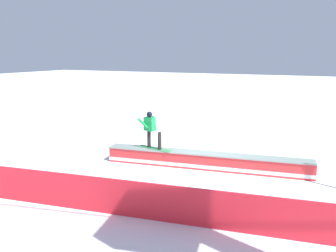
% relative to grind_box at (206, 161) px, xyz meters
% --- Properties ---
extents(ground_plane, '(120.00, 120.00, 0.00)m').
position_rel_grind_box_xyz_m(ground_plane, '(0.00, 0.00, -0.27)').
color(ground_plane, white).
extents(grind_box, '(7.51, 1.73, 0.59)m').
position_rel_grind_box_xyz_m(grind_box, '(0.00, 0.00, 0.00)').
color(grind_box, red).
rests_on(grind_box, ground_plane).
extents(snowboarder, '(1.53, 0.58, 1.41)m').
position_rel_grind_box_xyz_m(snowboarder, '(2.12, 0.26, 1.08)').
color(snowboarder, '#388A4E').
rests_on(snowboarder, grind_box).
extents(safety_fence, '(12.68, 1.95, 0.98)m').
position_rel_grind_box_xyz_m(safety_fence, '(0.00, 4.46, 0.22)').
color(safety_fence, red).
rests_on(safety_fence, ground_plane).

